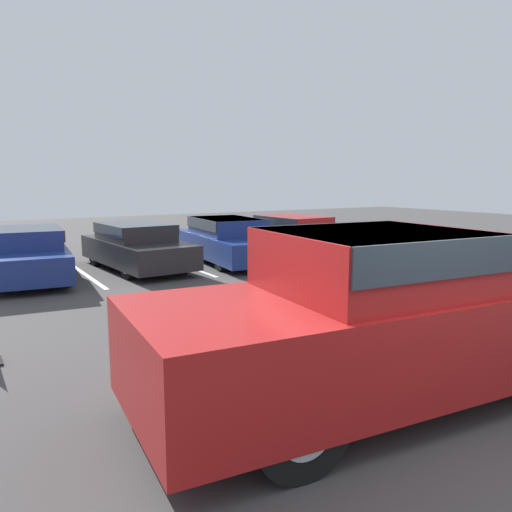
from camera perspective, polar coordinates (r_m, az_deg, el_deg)
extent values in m
plane|color=#423F3F|center=(5.43, 17.42, -17.95)|extent=(60.00, 60.00, 0.00)
cube|color=white|center=(13.49, -18.88, -2.03)|extent=(0.12, 4.09, 0.01)
cube|color=white|center=(14.30, -8.17, -1.06)|extent=(0.12, 4.09, 0.01)
cube|color=white|center=(15.56, 1.11, -0.19)|extent=(0.12, 4.09, 0.01)
cube|color=white|center=(17.16, 8.83, 0.54)|extent=(0.12, 4.09, 0.01)
cube|color=#A51919|center=(5.73, 15.24, -8.27)|extent=(5.84, 2.46, 0.97)
cube|color=#A51919|center=(5.37, 13.31, -0.52)|extent=(2.19, 2.01, 0.63)
cube|color=#2D3842|center=(5.35, 13.36, 0.99)|extent=(2.16, 2.06, 0.35)
cube|color=#A51919|center=(6.94, 26.52, -2.23)|extent=(2.26, 2.09, 0.14)
cylinder|color=black|center=(7.55, 20.64, -6.82)|extent=(0.93, 0.36, 0.91)
cylinder|color=#ADADB2|center=(7.55, 20.64, -6.82)|extent=(0.52, 0.35, 0.50)
cylinder|color=black|center=(5.63, -4.30, -11.55)|extent=(0.93, 0.36, 0.91)
cylinder|color=#ADADB2|center=(5.63, -4.30, -11.55)|extent=(0.52, 0.35, 0.50)
cylinder|color=black|center=(4.26, 4.81, -18.54)|extent=(0.93, 0.36, 0.91)
cylinder|color=#ADADB2|center=(4.26, 4.81, -18.54)|extent=(0.52, 0.35, 0.50)
cube|color=navy|center=(13.37, -24.65, -0.36)|extent=(2.19, 4.60, 0.62)
cube|color=navy|center=(13.39, -24.80, 1.97)|extent=(1.77, 2.45, 0.45)
cube|color=#2D3842|center=(13.38, -24.82, 2.35)|extent=(1.83, 2.41, 0.27)
cylinder|color=black|center=(12.16, -20.88, -1.77)|extent=(0.27, 0.65, 0.63)
cylinder|color=#ADADB2|center=(12.16, -20.88, -1.77)|extent=(0.25, 0.37, 0.35)
cylinder|color=black|center=(14.70, -21.74, -0.10)|extent=(0.27, 0.65, 0.63)
cylinder|color=#ADADB2|center=(14.70, -21.74, -0.10)|extent=(0.25, 0.37, 0.35)
cube|color=#232326|center=(13.88, -13.43, 0.53)|extent=(2.03, 4.36, 0.62)
cube|color=#232326|center=(13.89, -13.64, 2.73)|extent=(1.67, 2.31, 0.44)
cube|color=#2D3842|center=(13.88, -13.66, 3.10)|extent=(1.73, 2.28, 0.27)
cylinder|color=black|center=(13.09, -8.39, -0.51)|extent=(0.26, 0.68, 0.66)
cylinder|color=#ADADB2|center=(13.09, -8.39, -0.51)|extent=(0.25, 0.38, 0.37)
cylinder|color=black|center=(12.50, -14.36, -1.12)|extent=(0.26, 0.68, 0.66)
cylinder|color=#ADADB2|center=(12.50, -14.36, -1.12)|extent=(0.25, 0.38, 0.37)
cylinder|color=black|center=(15.30, -12.64, 0.69)|extent=(0.26, 0.68, 0.66)
cylinder|color=#ADADB2|center=(15.30, -12.64, 0.69)|extent=(0.25, 0.38, 0.37)
cylinder|color=black|center=(14.80, -17.85, 0.22)|extent=(0.26, 0.68, 0.66)
cylinder|color=#ADADB2|center=(14.80, -17.85, 0.22)|extent=(0.25, 0.38, 0.37)
cube|color=navy|center=(14.79, -3.24, 1.22)|extent=(2.18, 4.87, 0.63)
cube|color=navy|center=(14.82, -3.40, 3.41)|extent=(1.77, 2.59, 0.49)
cube|color=#2D3842|center=(14.81, -3.40, 3.79)|extent=(1.83, 2.55, 0.29)
cylinder|color=black|center=(13.91, 1.84, 0.02)|extent=(0.27, 0.63, 0.61)
cylinder|color=#ADADB2|center=(13.91, 1.84, 0.02)|extent=(0.26, 0.36, 0.34)
cylinder|color=black|center=(13.28, -3.95, -0.42)|extent=(0.27, 0.63, 0.61)
cylinder|color=#ADADB2|center=(13.28, -3.95, -0.42)|extent=(0.26, 0.36, 0.34)
cylinder|color=black|center=(16.36, -2.65, 1.31)|extent=(0.27, 0.63, 0.61)
cylinder|color=#ADADB2|center=(16.36, -2.65, 1.31)|extent=(0.26, 0.36, 0.34)
cylinder|color=black|center=(15.83, -7.70, 0.99)|extent=(0.27, 0.63, 0.61)
cylinder|color=#ADADB2|center=(15.83, -7.70, 0.99)|extent=(0.26, 0.36, 0.34)
cube|color=maroon|center=(16.40, 4.43, 1.90)|extent=(2.07, 4.53, 0.61)
cube|color=maroon|center=(16.41, 4.25, 3.78)|extent=(1.71, 2.40, 0.46)
cube|color=#2D3842|center=(16.40, 4.26, 4.10)|extent=(1.78, 2.36, 0.28)
cylinder|color=black|center=(15.99, 9.47, 1.04)|extent=(0.25, 0.63, 0.62)
cylinder|color=#ADADB2|center=(15.99, 9.47, 1.04)|extent=(0.24, 0.35, 0.34)
cylinder|color=black|center=(14.96, 5.30, 0.60)|extent=(0.25, 0.63, 0.62)
cylinder|color=#ADADB2|center=(14.96, 5.30, 0.60)|extent=(0.24, 0.35, 0.34)
cylinder|color=black|center=(17.88, 3.69, 1.94)|extent=(0.25, 0.63, 0.62)
cylinder|color=#ADADB2|center=(17.88, 3.69, 1.94)|extent=(0.24, 0.35, 0.34)
cylinder|color=black|center=(16.97, -0.33, 1.59)|extent=(0.25, 0.63, 0.62)
cylinder|color=#ADADB2|center=(16.97, -0.33, 1.59)|extent=(0.24, 0.35, 0.34)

